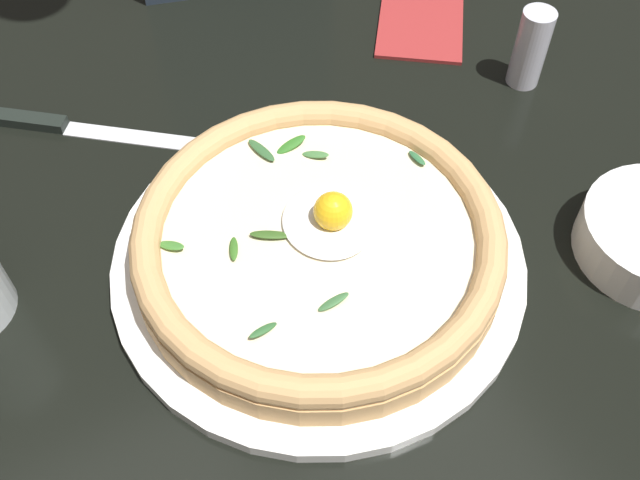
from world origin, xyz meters
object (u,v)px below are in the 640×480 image
(table_knife, at_px, (53,124))
(pepper_shaker, at_px, (531,48))
(folded_napkin, at_px, (421,18))
(pizza, at_px, (320,239))

(table_knife, height_order, pepper_shaker, pepper_shaker)
(folded_napkin, bearing_deg, table_knife, 85.78)
(table_knife, bearing_deg, pepper_shaker, -110.40)
(pizza, bearing_deg, table_knife, 29.10)
(pizza, relative_size, pepper_shaker, 3.62)
(pepper_shaker, bearing_deg, folded_napkin, 14.57)
(pepper_shaker, bearing_deg, pizza, 109.32)
(pizza, bearing_deg, pepper_shaker, -70.68)
(pizza, relative_size, folded_napkin, 2.08)
(pizza, xyz_separation_m, table_knife, (0.26, 0.15, -0.03))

